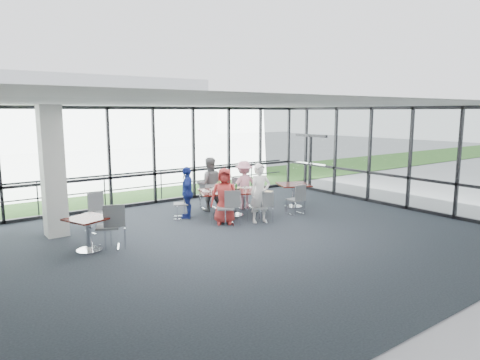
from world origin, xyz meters
TOP-DOWN VIEW (x-y plane):
  - floor at (0.00, 0.00)m, footprint 12.00×10.00m
  - ceiling at (0.00, 0.00)m, footprint 12.00×10.00m
  - wall_front at (0.00, -5.00)m, footprint 12.00×0.10m
  - curtain_wall_back at (0.00, 5.00)m, footprint 12.00×0.10m
  - curtain_wall_right at (6.00, 0.00)m, footprint 0.10×10.00m
  - exit_door at (6.00, 3.75)m, footprint 0.12×1.60m
  - structural_column at (-3.60, 3.00)m, footprint 0.50×0.50m
  - apron at (0.00, 10.00)m, footprint 80.00×70.00m
  - grass_strip at (0.00, 8.00)m, footprint 80.00×5.00m
  - hangar_main at (4.00, 32.00)m, footprint 24.00×10.00m
  - guard_rail at (0.00, 5.60)m, footprint 12.00×0.06m
  - main_table at (1.13, 2.06)m, footprint 2.27×1.79m
  - side_table_left at (-3.32, 1.31)m, footprint 1.04×1.04m
  - side_table_right at (3.34, 1.86)m, footprint 1.25×1.25m
  - diner_near_left at (0.39, 1.47)m, footprint 0.89×0.84m
  - diner_near_right at (1.26, 1.00)m, footprint 0.68×0.57m
  - diner_far_left at (0.90, 3.04)m, footprint 0.94×0.78m
  - diner_far_right at (1.90, 2.60)m, footprint 1.07×0.72m
  - diner_end at (-0.11, 2.62)m, footprint 0.89×0.99m
  - chair_main_nl at (0.34, 1.34)m, footprint 0.63×0.63m
  - chair_main_nr at (1.25, 0.98)m, footprint 0.57×0.57m
  - chair_main_fl at (1.01, 3.22)m, footprint 0.49×0.49m
  - chair_main_fr at (2.03, 2.76)m, footprint 0.60×0.60m
  - chair_main_end at (-0.29, 2.69)m, footprint 0.55×0.55m
  - chair_spare_la at (-2.93, 1.22)m, footprint 0.64×0.64m
  - chair_spare_lb at (-2.69, 2.71)m, footprint 0.57×0.57m
  - chair_spare_r at (2.70, 1.09)m, footprint 0.44×0.44m
  - plate_nl at (0.49, 1.90)m, footprint 0.25×0.25m
  - plate_nr at (1.58, 1.43)m, footprint 0.26×0.26m
  - plate_fl at (0.77, 2.54)m, footprint 0.26×0.26m
  - plate_fr at (1.68, 2.20)m, footprint 0.28×0.28m
  - plate_end at (0.36, 2.37)m, footprint 0.24×0.24m
  - tumbler_a at (0.84, 1.94)m, footprint 0.07×0.07m
  - tumbler_b at (1.34, 1.80)m, footprint 0.07×0.07m
  - tumbler_c at (1.31, 2.26)m, footprint 0.07×0.07m
  - tumbler_d at (0.40, 2.18)m, footprint 0.07×0.07m
  - menu_a at (0.83, 1.68)m, footprint 0.33×0.25m
  - menu_b at (1.84, 1.39)m, footprint 0.36×0.39m
  - menu_c at (1.49, 2.38)m, footprint 0.35×0.27m
  - condiment_caddy at (1.22, 2.02)m, footprint 0.10×0.07m
  - ketchup_bottle at (1.16, 2.14)m, footprint 0.06×0.06m
  - green_bottle at (1.23, 2.08)m, footprint 0.05×0.05m

SIDE VIEW (x-z plane):
  - apron at x=0.00m, z-range -0.03..-0.01m
  - floor at x=0.00m, z-range -0.02..0.00m
  - grass_strip at x=0.00m, z-range 0.01..0.01m
  - chair_main_nr at x=1.25m, z-range 0.00..0.83m
  - chair_main_end at x=-0.29m, z-range 0.00..0.84m
  - chair_main_fl at x=1.01m, z-range 0.00..0.85m
  - chair_spare_r at x=2.70m, z-range 0.00..0.88m
  - chair_main_nl at x=0.34m, z-range 0.00..0.93m
  - chair_main_fr at x=2.03m, z-range 0.00..0.93m
  - chair_spare_lb at x=-2.69m, z-range 0.00..0.96m
  - chair_spare_la at x=-2.93m, z-range 0.00..1.00m
  - guard_rail at x=0.00m, z-range 0.47..0.53m
  - side_table_left at x=-3.32m, z-range 0.25..1.00m
  - main_table at x=1.13m, z-range 0.26..1.01m
  - side_table_right at x=3.34m, z-range 0.27..1.02m
  - diner_end at x=-0.11m, z-range 0.00..1.49m
  - menu_a at x=0.83m, z-range 0.75..0.75m
  - menu_b at x=1.84m, z-range 0.75..0.75m
  - menu_c at x=1.49m, z-range 0.75..0.75m
  - plate_nl at x=0.49m, z-range 0.75..0.76m
  - plate_nr at x=1.58m, z-range 0.75..0.76m
  - plate_fl at x=0.77m, z-range 0.75..0.76m
  - plate_fr at x=1.68m, z-range 0.75..0.76m
  - plate_end at x=0.36m, z-range 0.75..0.76m
  - diner_far_right at x=1.90m, z-range 0.00..1.52m
  - diner_near_left at x=0.39m, z-range 0.00..1.53m
  - condiment_caddy at x=1.22m, z-range 0.75..0.79m
  - tumbler_b at x=1.34m, z-range 0.75..0.88m
  - diner_near_right at x=1.26m, z-range 0.00..1.63m
  - tumbler_c at x=1.31m, z-range 0.75..0.89m
  - tumbler_a at x=0.84m, z-range 0.75..0.89m
  - tumbler_d at x=0.40m, z-range 0.75..0.90m
  - diner_far_left at x=0.90m, z-range 0.00..1.66m
  - ketchup_bottle at x=1.16m, z-range 0.75..0.93m
  - green_bottle at x=1.23m, z-range 0.75..0.95m
  - exit_door at x=6.00m, z-range 0.00..2.10m
  - wall_front at x=0.00m, z-range 0.00..3.20m
  - curtain_wall_back at x=0.00m, z-range 0.00..3.20m
  - curtain_wall_right at x=6.00m, z-range 0.00..3.20m
  - structural_column at x=-3.60m, z-range 0.00..3.20m
  - hangar_main at x=4.00m, z-range 0.00..6.00m
  - ceiling at x=0.00m, z-range 3.18..3.22m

